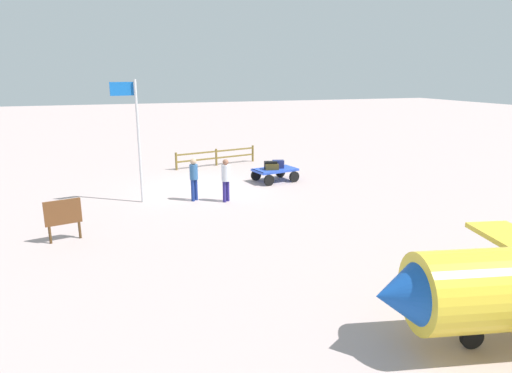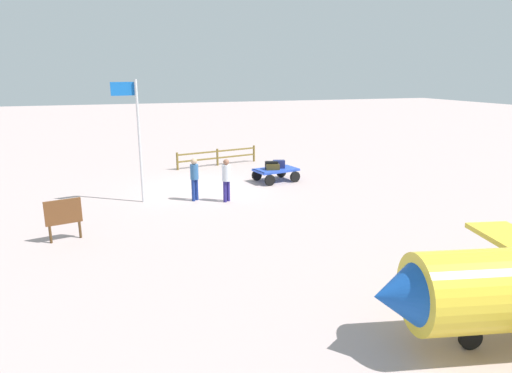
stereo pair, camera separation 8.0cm
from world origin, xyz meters
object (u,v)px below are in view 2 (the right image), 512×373
Objects in this scene: suitcase_tan at (271,165)px; suitcase_maroon at (273,167)px; flagpole at (136,131)px; worker_lead at (226,177)px; luggage_cart at (275,172)px; suitcase_olive at (279,164)px; worker_trailing at (194,176)px; signboard at (63,214)px.

suitcase_maroon is (-0.00, 0.17, -0.05)m from suitcase_tan.
flagpole is at bearing 12.77° from suitcase_maroon.
worker_lead reaches higher than suitcase_maroon.
luggage_cart is 0.40m from suitcase_tan.
suitcase_maroon is 1.12× the size of suitcase_olive.
suitcase_maroon is at bearing -167.23° from flagpole.
worker_trailing reaches higher than signboard.
suitcase_maroon is 3.79m from worker_lead.
flagpole is (6.21, 1.41, 2.11)m from suitcase_maroon.
suitcase_tan is 10.14m from signboard.
suitcase_tan is 1.07× the size of suitcase_olive.
worker_trailing is at bearing 24.65° from suitcase_maroon.
worker_lead is at bearing 41.92° from suitcase_tan.
flagpole is (2.13, -0.46, 1.83)m from worker_trailing.
luggage_cart is 10.31m from signboard.
flagpole is (3.31, -1.02, 1.83)m from worker_lead.
suitcase_tan is 0.13× the size of flagpole.
signboard is at bearing 30.61° from suitcase_tan.
luggage_cart is 3.66× the size of suitcase_olive.
flagpole reaches higher than suitcase_olive.
worker_lead reaches higher than signboard.
worker_trailing is (4.50, 2.14, 0.23)m from suitcase_olive.
flagpole reaches higher than suitcase_maroon.
flagpole is (6.63, 1.68, 2.05)m from suitcase_olive.
worker_lead reaches higher than suitcase_olive.
worker_lead is at bearing 40.01° from suitcase_maroon.
suitcase_olive is (-0.43, -0.11, 0.01)m from suitcase_tan.
suitcase_maroon is 0.39× the size of worker_lead.
worker_trailing is (1.18, -0.56, 0.00)m from worker_lead.
suitcase_tan is (0.20, -0.01, 0.34)m from luggage_cart.
suitcase_olive is 0.35× the size of worker_trailing.
signboard is at bearing 29.78° from suitcase_maroon.
signboard is (8.73, 4.99, 0.10)m from suitcase_maroon.
worker_lead is 1.33× the size of signboard.
luggage_cart is 3.27× the size of suitcase_maroon.
flagpole is at bearing -12.28° from worker_trailing.
suitcase_olive is (-0.22, -0.12, 0.34)m from luggage_cart.
luggage_cart is 0.46× the size of flagpole.
suitcase_olive is at bearing -154.53° from worker_trailing.
suitcase_tan is at bearing -138.08° from worker_lead.
suitcase_tan is at bearing 13.81° from suitcase_olive.
suitcase_tan reaches higher than suitcase_maroon.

